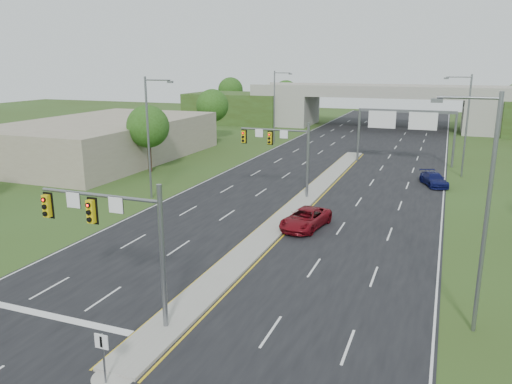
{
  "coord_description": "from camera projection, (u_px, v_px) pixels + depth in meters",
  "views": [
    {
      "loc": [
        11.49,
        -18.19,
        12.12
      ],
      "look_at": [
        -1.09,
        14.7,
        3.0
      ],
      "focal_mm": 35.0,
      "sensor_mm": 36.0,
      "label": 1
    }
  ],
  "objects": [
    {
      "name": "tree_back_b",
      "position": [
        286.0,
        93.0,
        115.37
      ],
      "size": [
        5.6,
        5.6,
        8.32
      ],
      "color": "#382316",
      "rests_on": "ground"
    },
    {
      "name": "tree_l_near",
      "position": [
        148.0,
        127.0,
        56.21
      ],
      "size": [
        4.8,
        4.8,
        7.6
      ],
      "color": "#382316",
      "rests_on": "ground"
    },
    {
      "name": "tree_l_mid",
      "position": [
        212.0,
        106.0,
        80.11
      ],
      "size": [
        5.2,
        5.2,
        8.12
      ],
      "color": "#382316",
      "rests_on": "ground"
    },
    {
      "name": "lightpole_r_near",
      "position": [
        483.0,
        205.0,
        21.85
      ],
      "size": [
        2.85,
        0.25,
        11.0
      ],
      "color": "slate",
      "rests_on": "ground"
    },
    {
      "name": "lightpole_r_far",
      "position": [
        465.0,
        121.0,
        53.5
      ],
      "size": [
        2.85,
        0.25,
        11.0
      ],
      "color": "slate",
      "rests_on": "ground"
    },
    {
      "name": "sign_gantry",
      "position": [
        405.0,
        122.0,
        60.45
      ],
      "size": [
        11.58,
        0.44,
        6.67
      ],
      "color": "slate",
      "rests_on": "ground"
    },
    {
      "name": "keep_right_sign",
      "position": [
        103.0,
        350.0,
        18.99
      ],
      "size": [
        0.6,
        0.13,
        2.2
      ],
      "color": "slate",
      "rests_on": "ground"
    },
    {
      "name": "median_nose",
      "position": [
        114.0,
        375.0,
        19.82
      ],
      "size": [
        2.0,
        2.0,
        0.16
      ],
      "primitive_type": "cone",
      "color": "gray",
      "rests_on": "road"
    },
    {
      "name": "lightpole_l_mid",
      "position": [
        150.0,
        132.0,
        44.61
      ],
      "size": [
        2.85,
        0.25,
        11.0
      ],
      "color": "slate",
      "rests_on": "ground"
    },
    {
      "name": "car_far_a",
      "position": [
        306.0,
        219.0,
        37.57
      ],
      "size": [
        3.26,
        5.63,
        1.48
      ],
      "primitive_type": "imported",
      "rotation": [
        0.0,
        0.0,
        -0.16
      ],
      "color": "maroon",
      "rests_on": "road"
    },
    {
      "name": "tree_back_a",
      "position": [
        231.0,
        90.0,
        120.13
      ],
      "size": [
        6.0,
        6.0,
        8.85
      ],
      "color": "#382316",
      "rests_on": "ground"
    },
    {
      "name": "road",
      "position": [
        331.0,
        176.0,
        55.11
      ],
      "size": [
        24.0,
        160.0,
        0.02
      ],
      "primitive_type": "cube",
      "color": "black",
      "rests_on": "ground"
    },
    {
      "name": "overpass",
      "position": [
        384.0,
        109.0,
        94.91
      ],
      "size": [
        80.0,
        14.0,
        8.1
      ],
      "color": "gray",
      "rests_on": "ground"
    },
    {
      "name": "signal_mast_far",
      "position": [
        284.0,
        146.0,
        45.6
      ],
      "size": [
        6.62,
        0.6,
        7.0
      ],
      "color": "slate",
      "rests_on": "ground"
    },
    {
      "name": "lane_markings",
      "position": [
        311.0,
        188.0,
        49.81
      ],
      "size": [
        23.72,
        160.0,
        0.01
      ],
      "color": "gold",
      "rests_on": "road"
    },
    {
      "name": "ground",
      "position": [
        166.0,
        329.0,
        23.46
      ],
      "size": [
        240.0,
        240.0,
        0.0
      ],
      "primitive_type": "plane",
      "color": "#314217",
      "rests_on": "ground"
    },
    {
      "name": "car_far_b",
      "position": [
        434.0,
        179.0,
        50.63
      ],
      "size": [
        3.39,
        4.92,
        1.32
      ],
      "primitive_type": "imported",
      "rotation": [
        0.0,
        0.0,
        0.37
      ],
      "color": "#0B0F44",
      "rests_on": "road"
    },
    {
      "name": "signal_mast_near",
      "position": [
        118.0,
        228.0,
        22.99
      ],
      "size": [
        6.62,
        0.6,
        7.0
      ],
      "color": "slate",
      "rests_on": "ground"
    },
    {
      "name": "median",
      "position": [
        301.0,
        203.0,
        44.23
      ],
      "size": [
        2.0,
        54.0,
        0.16
      ],
      "primitive_type": "cube",
      "color": "gray",
      "rests_on": "road"
    },
    {
      "name": "commercial_building",
      "position": [
        104.0,
        139.0,
        64.86
      ],
      "size": [
        18.0,
        30.0,
        5.0
      ],
      "primitive_type": "cube",
      "color": "gray",
      "rests_on": "ground"
    },
    {
      "name": "lightpole_l_far",
      "position": [
        276.0,
        104.0,
        76.26
      ],
      "size": [
        2.85,
        0.25,
        11.0
      ],
      "color": "slate",
      "rests_on": "ground"
    }
  ]
}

